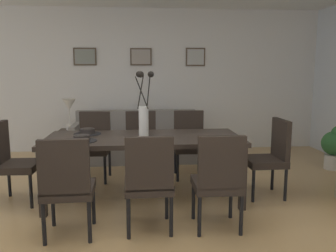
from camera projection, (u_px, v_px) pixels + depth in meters
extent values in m
plane|color=tan|center=(118.00, 222.00, 3.41)|extent=(9.00, 9.00, 0.00)
cube|color=silver|center=(126.00, 81.00, 6.40)|extent=(9.00, 0.10, 2.60)
cube|color=black|center=(144.00, 139.00, 3.92)|extent=(2.20, 0.94, 0.05)
cube|color=black|center=(224.00, 159.00, 4.47)|extent=(0.07, 0.07, 0.69)
cube|color=black|center=(60.00, 163.00, 4.29)|extent=(0.07, 0.07, 0.69)
cube|color=black|center=(243.00, 179.00, 3.66)|extent=(0.07, 0.07, 0.69)
cube|color=black|center=(42.00, 184.00, 3.49)|extent=(0.07, 0.07, 0.69)
cube|color=black|center=(69.00, 190.00, 3.10)|extent=(0.46, 0.46, 0.08)
cube|color=black|center=(64.00, 168.00, 2.87)|extent=(0.42, 0.07, 0.48)
cylinder|color=black|center=(93.00, 205.00, 3.34)|extent=(0.04, 0.04, 0.38)
cylinder|color=black|center=(53.00, 207.00, 3.30)|extent=(0.04, 0.04, 0.38)
cylinder|color=black|center=(89.00, 222.00, 2.97)|extent=(0.04, 0.04, 0.38)
cylinder|color=black|center=(44.00, 224.00, 2.92)|extent=(0.04, 0.04, 0.38)
cube|color=black|center=(93.00, 150.00, 4.68)|extent=(0.47, 0.47, 0.08)
cube|color=black|center=(95.00, 129.00, 4.82)|extent=(0.42, 0.09, 0.48)
cylinder|color=black|center=(76.00, 170.00, 4.52)|extent=(0.04, 0.04, 0.38)
cylinder|color=black|center=(105.00, 170.00, 4.53)|extent=(0.04, 0.04, 0.38)
cylinder|color=black|center=(83.00, 163.00, 4.90)|extent=(0.04, 0.04, 0.38)
cylinder|color=black|center=(110.00, 163.00, 4.90)|extent=(0.04, 0.04, 0.38)
cube|color=black|center=(149.00, 186.00, 3.21)|extent=(0.45, 0.45, 0.08)
cube|color=black|center=(150.00, 164.00, 2.98)|extent=(0.42, 0.07, 0.48)
cylinder|color=black|center=(167.00, 201.00, 3.45)|extent=(0.04, 0.04, 0.38)
cylinder|color=black|center=(129.00, 202.00, 3.41)|extent=(0.04, 0.04, 0.38)
cylinder|color=black|center=(171.00, 216.00, 3.08)|extent=(0.04, 0.04, 0.38)
cylinder|color=black|center=(128.00, 218.00, 3.04)|extent=(0.04, 0.04, 0.38)
cube|color=black|center=(141.00, 149.00, 4.73)|extent=(0.45, 0.45, 0.08)
cube|color=black|center=(141.00, 128.00, 4.87)|extent=(0.42, 0.07, 0.48)
cylinder|color=black|center=(128.00, 169.00, 4.56)|extent=(0.04, 0.04, 0.38)
cylinder|color=black|center=(156.00, 169.00, 4.60)|extent=(0.04, 0.04, 0.38)
cylinder|color=black|center=(128.00, 162.00, 4.93)|extent=(0.04, 0.04, 0.38)
cylinder|color=black|center=(154.00, 161.00, 4.97)|extent=(0.04, 0.04, 0.38)
cube|color=black|center=(217.00, 184.00, 3.25)|extent=(0.45, 0.45, 0.08)
cube|color=black|center=(222.00, 163.00, 3.02)|extent=(0.42, 0.07, 0.48)
cylinder|color=black|center=(231.00, 200.00, 3.48)|extent=(0.04, 0.04, 0.38)
cylinder|color=black|center=(193.00, 201.00, 3.46)|extent=(0.04, 0.04, 0.38)
cylinder|color=black|center=(241.00, 215.00, 3.11)|extent=(0.04, 0.04, 0.38)
cylinder|color=black|center=(199.00, 217.00, 3.08)|extent=(0.04, 0.04, 0.38)
cube|color=black|center=(190.00, 148.00, 4.80)|extent=(0.45, 0.45, 0.08)
cube|color=black|center=(189.00, 127.00, 4.95)|extent=(0.42, 0.07, 0.48)
cylinder|color=black|center=(178.00, 168.00, 4.64)|extent=(0.04, 0.04, 0.38)
cylinder|color=black|center=(206.00, 167.00, 4.66)|extent=(0.04, 0.04, 0.38)
cylinder|color=black|center=(175.00, 161.00, 5.01)|extent=(0.04, 0.04, 0.38)
cylinder|color=black|center=(201.00, 160.00, 5.04)|extent=(0.04, 0.04, 0.38)
cube|color=black|center=(18.00, 166.00, 3.87)|extent=(0.45, 0.45, 0.08)
cylinder|color=black|center=(31.00, 191.00, 3.73)|extent=(0.04, 0.04, 0.38)
cylinder|color=black|center=(42.00, 180.00, 4.10)|extent=(0.04, 0.04, 0.38)
cylinder|color=black|center=(9.00, 181.00, 4.08)|extent=(0.04, 0.04, 0.38)
cube|color=black|center=(264.00, 161.00, 4.07)|extent=(0.45, 0.45, 0.08)
cube|color=black|center=(281.00, 140.00, 4.05)|extent=(0.06, 0.42, 0.48)
cylinder|color=black|center=(243.00, 176.00, 4.28)|extent=(0.04, 0.04, 0.38)
cylinder|color=black|center=(253.00, 186.00, 3.90)|extent=(0.04, 0.04, 0.38)
cylinder|color=black|center=(272.00, 175.00, 4.31)|extent=(0.04, 0.04, 0.38)
cylinder|color=black|center=(286.00, 185.00, 3.94)|extent=(0.04, 0.04, 0.38)
cylinder|color=white|center=(144.00, 122.00, 3.89)|extent=(0.11, 0.11, 0.34)
cylinder|color=black|center=(148.00, 92.00, 3.86)|extent=(0.05, 0.12, 0.37)
sphere|color=black|center=(151.00, 74.00, 3.84)|extent=(0.07, 0.07, 0.07)
cylinder|color=black|center=(141.00, 92.00, 3.89)|extent=(0.08, 0.05, 0.38)
sphere|color=black|center=(139.00, 74.00, 3.88)|extent=(0.07, 0.07, 0.07)
cylinder|color=black|center=(142.00, 93.00, 3.78)|extent=(0.15, 0.06, 0.36)
sphere|color=black|center=(141.00, 74.00, 3.72)|extent=(0.07, 0.07, 0.07)
cylinder|color=black|center=(82.00, 141.00, 3.65)|extent=(0.32, 0.32, 0.01)
cylinder|color=#2D2826|center=(82.00, 138.00, 3.65)|extent=(0.17, 0.17, 0.06)
cylinder|color=black|center=(82.00, 137.00, 3.65)|extent=(0.13, 0.13, 0.04)
cylinder|color=black|center=(88.00, 134.00, 4.07)|extent=(0.32, 0.32, 0.01)
cylinder|color=#2D2826|center=(87.00, 131.00, 4.06)|extent=(0.17, 0.17, 0.06)
cylinder|color=black|center=(87.00, 130.00, 4.06)|extent=(0.13, 0.13, 0.04)
cube|color=gray|center=(137.00, 147.00, 5.81)|extent=(2.08, 0.84, 0.42)
cube|color=gray|center=(137.00, 121.00, 6.08)|extent=(2.08, 0.16, 0.38)
cube|color=gray|center=(195.00, 128.00, 5.85)|extent=(0.10, 0.84, 0.20)
cube|color=gray|center=(76.00, 130.00, 5.68)|extent=(0.10, 0.84, 0.20)
cube|color=black|center=(71.00, 145.00, 5.72)|extent=(0.36, 0.36, 0.52)
cylinder|color=beige|center=(70.00, 127.00, 5.67)|extent=(0.12, 0.12, 0.08)
cylinder|color=beige|center=(70.00, 117.00, 5.64)|extent=(0.02, 0.02, 0.30)
cone|color=silver|center=(69.00, 104.00, 5.61)|extent=(0.22, 0.22, 0.18)
cube|color=#473828|center=(85.00, 57.00, 6.20)|extent=(0.41, 0.02, 0.31)
cube|color=gray|center=(85.00, 57.00, 6.19)|extent=(0.36, 0.01, 0.26)
cube|color=#473828|center=(141.00, 57.00, 6.29)|extent=(0.39, 0.02, 0.31)
cube|color=#9E9389|center=(141.00, 57.00, 6.28)|extent=(0.34, 0.01, 0.26)
cube|color=#473828|center=(195.00, 57.00, 6.37)|extent=(0.36, 0.02, 0.33)
cube|color=#B2B2AD|center=(196.00, 57.00, 6.36)|extent=(0.31, 0.01, 0.28)
cylinder|color=silver|center=(332.00, 162.00, 5.25)|extent=(0.24, 0.24, 0.22)
sphere|color=#2D6633|center=(334.00, 143.00, 5.20)|extent=(0.36, 0.36, 0.36)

